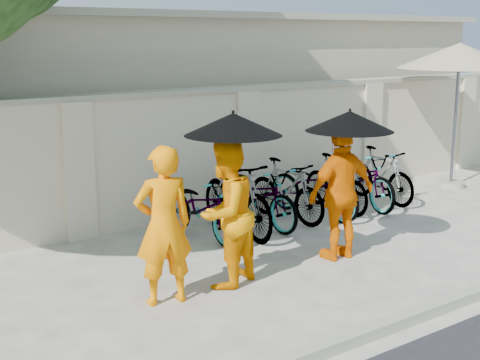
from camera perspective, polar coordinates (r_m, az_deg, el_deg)
ground at (r=8.02m, az=2.13°, el=-9.03°), size 80.00×80.00×0.00m
kerb at (r=6.85m, az=11.17°, el=-12.58°), size 40.00×0.16×0.12m
compound_wall at (r=10.84m, az=-4.13°, el=2.08°), size 20.00×0.30×2.00m
building_behind at (r=14.53m, az=-8.80°, el=6.95°), size 14.00×6.00×3.20m
monk_left at (r=7.32m, az=-6.56°, el=-3.88°), size 0.72×0.54×1.77m
monk_center at (r=7.80m, az=-1.22°, el=-2.87°), size 1.03×0.93×1.75m
parasol_center at (r=7.55m, az=-0.59°, el=4.78°), size 1.12×1.12×1.06m
monk_right at (r=8.83m, az=8.66°, el=-1.13°), size 1.06×0.49×1.77m
parasol_right at (r=8.62m, az=9.34°, el=4.99°), size 1.13×1.13×0.97m
patio_umbrella at (r=13.42m, az=18.22°, el=9.92°), size 2.64×2.64×2.77m
bike_0 at (r=9.71m, az=-3.30°, el=-2.35°), size 0.74×1.80×0.93m
bike_1 at (r=9.87m, az=-0.28°, el=-1.43°), size 0.69×1.95×1.15m
bike_2 at (r=10.33m, az=1.60°, el=-1.39°), size 0.70×1.82×0.94m
bike_3 at (r=10.64m, az=3.96°, el=-0.89°), size 0.62×1.68×0.99m
bike_4 at (r=10.94m, az=6.30°, el=-0.62°), size 0.88×1.91×0.97m
bike_5 at (r=11.33m, az=8.18°, el=-0.26°), size 0.54×1.61×0.95m
bike_6 at (r=11.68m, az=10.16°, el=0.10°), size 0.87×1.92×0.97m
bike_7 at (r=12.08m, az=11.88°, el=0.43°), size 0.55×1.64×0.97m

